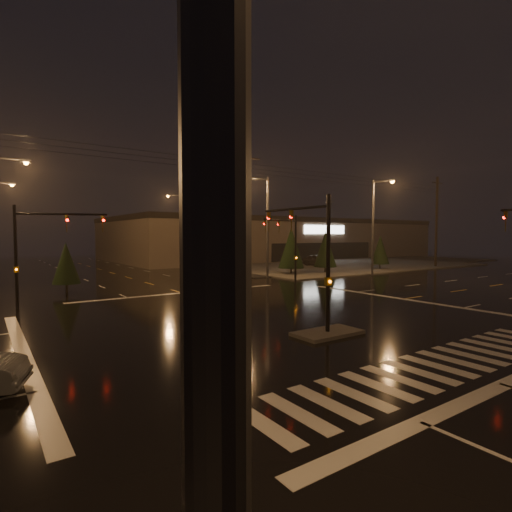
{
  "coord_description": "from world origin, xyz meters",
  "views": [
    {
      "loc": [
        -12.14,
        -16.16,
        4.27
      ],
      "look_at": [
        1.64,
        3.78,
        3.0
      ],
      "focal_mm": 28.0,
      "sensor_mm": 36.0,
      "label": 1
    }
  ],
  "objects": [
    {
      "name": "signal_mast_ne",
      "position": [
        9.5,
        10.14,
        3.79
      ],
      "size": [
        4.84,
        1.86,
        6.0
      ],
      "color": "black",
      "rests_on": "ground"
    },
    {
      "name": "signal_mast_median",
      "position": [
        0.0,
        -3.07,
        3.75
      ],
      "size": [
        0.25,
        4.59,
        6.0
      ],
      "color": "black",
      "rests_on": "ground"
    },
    {
      "name": "signal_mast_nw",
      "position": [
        -9.5,
        10.14,
        3.79
      ],
      "size": [
        4.84,
        1.86,
        6.0
      ],
      "color": "black",
      "rests_on": "ground"
    },
    {
      "name": "sidewalk_ne",
      "position": [
        30.0,
        30.0,
        0.06
      ],
      "size": [
        36.0,
        36.0,
        0.12
      ],
      "primitive_type": "cube",
      "color": "#44423D",
      "rests_on": "ground"
    },
    {
      "name": "utility_pole_2",
      "position": [
        38.0,
        14.0,
        6.13
      ],
      "size": [
        2.2,
        0.32,
        12.0
      ],
      "color": "black",
      "rests_on": "ground"
    },
    {
      "name": "crosswalk",
      "position": [
        0.0,
        -9.0,
        0.01
      ],
      "size": [
        15.0,
        2.6,
        0.01
      ],
      "primitive_type": "cube",
      "color": "beige",
      "rests_on": "ground"
    },
    {
      "name": "car_parked",
      "position": [
        25.26,
        23.18,
        0.86
      ],
      "size": [
        2.43,
        5.21,
        1.72
      ],
      "primitive_type": "imported",
      "rotation": [
        0.0,
        0.0,
        -0.08
      ],
      "color": "black",
      "rests_on": "ground"
    },
    {
      "name": "conifer_3",
      "position": [
        -7.01,
        15.79,
        2.23
      ],
      "size": [
        1.96,
        1.96,
        3.76
      ],
      "color": "black",
      "rests_on": "ground"
    },
    {
      "name": "utility_pole_1",
      "position": [
        8.0,
        14.0,
        6.13
      ],
      "size": [
        2.2,
        0.32,
        12.0
      ],
      "color": "black",
      "rests_on": "ground"
    },
    {
      "name": "parking_lot",
      "position": [
        35.0,
        28.0,
        0.04
      ],
      "size": [
        50.0,
        24.0,
        0.08
      ],
      "primitive_type": "cube",
      "color": "black",
      "rests_on": "ground"
    },
    {
      "name": "conifer_2",
      "position": [
        28.57,
        15.67,
        2.47
      ],
      "size": [
        2.26,
        2.26,
        4.24
      ],
      "color": "black",
      "rests_on": "ground"
    },
    {
      "name": "streetlight_4",
      "position": [
        11.18,
        36.0,
        5.8
      ],
      "size": [
        2.77,
        0.32,
        10.0
      ],
      "color": "#38383A",
      "rests_on": "ground"
    },
    {
      "name": "ground",
      "position": [
        0.0,
        0.0,
        0.0
      ],
      "size": [
        140.0,
        140.0,
        0.0
      ],
      "primitive_type": "plane",
      "color": "black",
      "rests_on": "ground"
    },
    {
      "name": "retail_building",
      "position": [
        35.0,
        45.99,
        3.84
      ],
      "size": [
        60.2,
        28.3,
        7.2
      ],
      "color": "brown",
      "rests_on": "ground"
    },
    {
      "name": "conifer_0",
      "position": [
        15.61,
        17.25,
        2.9
      ],
      "size": [
        2.82,
        2.82,
        5.11
      ],
      "color": "black",
      "rests_on": "ground"
    },
    {
      "name": "conifer_1",
      "position": [
        19.74,
        16.24,
        2.69
      ],
      "size": [
        2.55,
        2.55,
        4.68
      ],
      "color": "black",
      "rests_on": "ground"
    },
    {
      "name": "median_island",
      "position": [
        0.0,
        -4.0,
        0.07
      ],
      "size": [
        3.0,
        1.6,
        0.15
      ],
      "primitive_type": "cube",
      "color": "#44423D",
      "rests_on": "ground"
    },
    {
      "name": "stop_bar_near",
      "position": [
        0.0,
        -11.0,
        0.01
      ],
      "size": [
        16.0,
        0.5,
        0.01
      ],
      "primitive_type": "cube",
      "color": "beige",
      "rests_on": "ground"
    },
    {
      "name": "stop_bar_far",
      "position": [
        0.0,
        11.0,
        0.01
      ],
      "size": [
        16.0,
        0.5,
        0.01
      ],
      "primitive_type": "cube",
      "color": "beige",
      "rests_on": "ground"
    },
    {
      "name": "streetlight_6",
      "position": [
        22.0,
        11.18,
        5.8
      ],
      "size": [
        0.32,
        2.77,
        10.0
      ],
      "color": "#38383A",
      "rests_on": "ground"
    },
    {
      "name": "streetlight_3",
      "position": [
        11.18,
        16.0,
        5.8
      ],
      "size": [
        2.77,
        0.32,
        10.0
      ],
      "color": "#38383A",
      "rests_on": "ground"
    }
  ]
}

